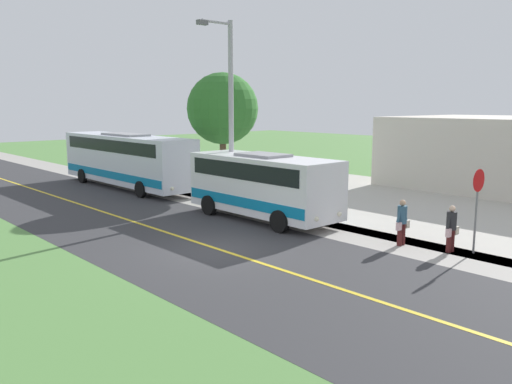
% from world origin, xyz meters
% --- Properties ---
extents(ground_plane, '(120.00, 120.00, 0.00)m').
position_xyz_m(ground_plane, '(0.00, 0.00, 0.00)').
color(ground_plane, '#548442').
extents(road_surface, '(8.00, 100.00, 0.01)m').
position_xyz_m(road_surface, '(0.00, 0.00, 0.00)').
color(road_surface, '#333335').
rests_on(road_surface, ground).
extents(sidewalk, '(2.40, 100.00, 0.01)m').
position_xyz_m(sidewalk, '(-5.20, 0.00, 0.00)').
color(sidewalk, '#9E9991').
rests_on(sidewalk, ground).
extents(parking_lot_surface, '(14.00, 36.00, 0.01)m').
position_xyz_m(parking_lot_surface, '(-12.40, 3.00, 0.00)').
color(parking_lot_surface, '#B2ADA3').
rests_on(parking_lot_surface, ground).
extents(road_centre_line, '(0.16, 100.00, 0.00)m').
position_xyz_m(road_centre_line, '(0.00, 0.00, 0.01)').
color(road_centre_line, gold).
rests_on(road_centre_line, ground).
extents(shuttle_bus_front, '(2.71, 7.49, 2.89)m').
position_xyz_m(shuttle_bus_front, '(-4.53, -2.65, 1.59)').
color(shuttle_bus_front, white).
rests_on(shuttle_bus_front, ground).
extents(transit_bus_rear, '(2.61, 11.89, 3.27)m').
position_xyz_m(transit_bus_rear, '(-4.48, -14.67, 1.79)').
color(transit_bus_rear, silver).
rests_on(transit_bus_rear, ground).
extents(pedestrian_with_bags, '(0.72, 0.34, 1.61)m').
position_xyz_m(pedestrian_with_bags, '(-5.69, 5.51, 0.86)').
color(pedestrian_with_bags, '#4C1919').
rests_on(pedestrian_with_bags, ground).
extents(pedestrian_waiting, '(0.72, 0.34, 1.66)m').
position_xyz_m(pedestrian_waiting, '(-5.19, 3.90, 0.89)').
color(pedestrian_waiting, '#4C1919').
rests_on(pedestrian_waiting, ground).
extents(stop_sign, '(0.76, 0.07, 2.88)m').
position_xyz_m(stop_sign, '(-6.10, 6.15, 1.96)').
color(stop_sign, slate).
rests_on(stop_sign, ground).
extents(street_light_pole, '(1.97, 0.24, 8.77)m').
position_xyz_m(street_light_pole, '(-4.89, -5.37, 4.80)').
color(street_light_pole, '#9E9EA3').
rests_on(street_light_pole, ground).
extents(tree_curbside, '(3.93, 3.93, 6.72)m').
position_xyz_m(tree_curbside, '(-7.40, -9.01, 4.73)').
color(tree_curbside, brown).
rests_on(tree_curbside, ground).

